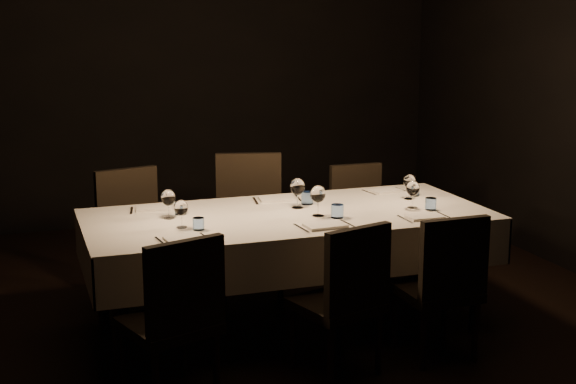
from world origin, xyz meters
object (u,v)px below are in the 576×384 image
object	(u,v)px
dining_table	(288,225)
chair_far_center	(250,217)
chair_near_left	(176,312)
chair_near_center	(346,293)
chair_near_right	(444,280)
chair_far_right	(360,216)
chair_far_left	(134,230)

from	to	relation	value
dining_table	chair_far_center	xyz separation A→B (m)	(-0.02, 0.81, -0.14)
dining_table	chair_near_left	xyz separation A→B (m)	(-0.87, -0.79, -0.19)
chair_near_center	chair_near_right	world-z (taller)	chair_near_center
chair_near_left	chair_far_right	bearing A→B (deg)	-155.32
chair_near_left	chair_far_left	bearing A→B (deg)	-109.08
chair_near_left	chair_far_center	xyz separation A→B (m)	(0.86, 1.60, 0.04)
chair_far_left	chair_far_right	size ratio (longest dim) A/B	1.08
chair_near_center	chair_near_left	bearing A→B (deg)	-15.80
dining_table	chair_far_left	size ratio (longest dim) A/B	2.70
chair_far_right	chair_far_center	bearing A→B (deg)	-178.50
chair_near_center	chair_near_right	distance (m)	0.62
chair_near_right	chair_far_left	distance (m)	2.21
dining_table	chair_near_right	size ratio (longest dim) A/B	2.87
chair_far_left	chair_far_right	bearing A→B (deg)	-14.10
dining_table	chair_far_right	world-z (taller)	chair_far_right
chair_far_left	chair_near_center	bearing A→B (deg)	-74.27
dining_table	chair_near_center	world-z (taller)	chair_near_center
chair_near_left	chair_near_right	distance (m)	1.56
dining_table	chair_near_center	bearing A→B (deg)	-85.08
chair_near_center	chair_far_center	size ratio (longest dim) A/B	0.89
chair_near_right	chair_far_center	xyz separation A→B (m)	(-0.70, 1.56, 0.06)
chair_far_center	chair_far_right	xyz separation A→B (m)	(0.88, 0.02, -0.06)
dining_table	chair_far_center	distance (m)	0.82
chair_far_center	chair_near_right	bearing A→B (deg)	-52.16
chair_near_left	chair_near_right	world-z (taller)	chair_near_left
chair_near_left	chair_far_right	size ratio (longest dim) A/B	1.04
chair_near_left	chair_far_left	distance (m)	1.62
chair_far_left	chair_far_right	world-z (taller)	chair_far_left
chair_far_center	chair_near_center	bearing A→B (deg)	-73.41
chair_near_left	chair_far_center	distance (m)	1.81
chair_far_left	chair_far_center	world-z (taller)	chair_far_center
chair_near_center	chair_far_left	bearing A→B (deg)	-76.96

